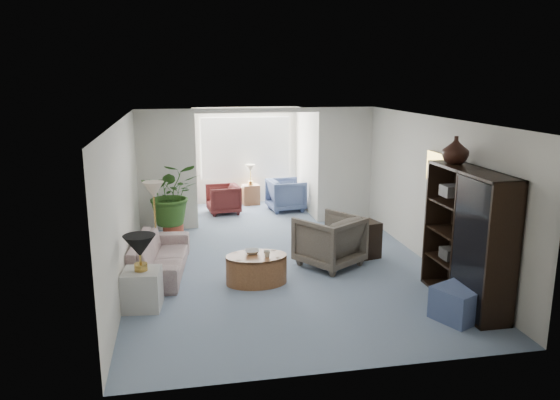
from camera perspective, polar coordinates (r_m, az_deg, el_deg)
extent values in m
plane|color=#7E8EA7|center=(8.78, 0.74, -7.89)|extent=(6.00, 6.00, 0.00)
plane|color=#7E8EA7|center=(12.64, -2.99, -1.33)|extent=(2.60, 2.60, 0.00)
cube|color=silver|center=(11.19, -11.97, 3.06)|extent=(1.20, 0.12, 2.50)
cube|color=silver|center=(11.74, 6.94, 3.71)|extent=(1.20, 0.12, 2.50)
cube|color=silver|center=(11.17, -2.35, 9.52)|extent=(2.60, 0.12, 0.10)
cube|color=white|center=(13.42, -3.70, 5.60)|extent=(2.20, 0.02, 1.50)
cube|color=white|center=(13.40, -3.68, 5.58)|extent=(2.20, 0.02, 1.50)
cube|color=#B1A78D|center=(9.05, 16.39, 3.38)|extent=(0.04, 0.50, 0.40)
imported|color=#BAAF9D|center=(8.95, -12.69, -5.82)|extent=(1.00, 2.07, 0.58)
cube|color=beige|center=(7.70, -14.46, -9.20)|extent=(0.55, 0.55, 0.55)
cone|color=black|center=(7.49, -14.73, -4.76)|extent=(0.44, 0.44, 0.30)
cone|color=beige|center=(9.35, -13.33, 1.06)|extent=(0.36, 0.36, 0.28)
cylinder|color=#975E36|center=(8.35, -2.52, -7.38)|extent=(0.96, 0.96, 0.45)
imported|color=silver|center=(8.35, -2.98, -5.53)|extent=(0.24, 0.24, 0.06)
imported|color=beige|center=(8.19, -1.40, -5.76)|extent=(0.10, 0.10, 0.10)
imported|color=#685D52|center=(9.07, 5.27, -4.34)|extent=(1.30, 1.31, 0.87)
cube|color=black|center=(9.59, 8.80, -4.19)|extent=(0.62, 0.54, 0.64)
cube|color=black|center=(7.85, 19.35, -3.82)|extent=(0.46, 1.72, 1.92)
imported|color=black|center=(8.04, 18.20, 5.08)|extent=(0.38, 0.38, 0.39)
cube|color=slate|center=(7.54, 18.41, -10.43)|extent=(0.72, 0.72, 0.44)
cylinder|color=#AE4832|center=(10.70, -11.29, -3.35)|extent=(0.40, 0.40, 0.32)
imported|color=#2F5A1E|center=(10.51, -11.47, 0.67)|extent=(1.10, 0.95, 1.22)
imported|color=slate|center=(12.75, 0.65, 0.55)|extent=(0.91, 0.89, 0.75)
imported|color=#581E1F|center=(12.55, -6.07, 0.09)|extent=(0.81, 0.79, 0.67)
cube|color=#975E36|center=(13.38, -3.14, 0.58)|extent=(0.44, 0.36, 0.50)
cube|color=#2F2D2A|center=(8.15, 17.90, -5.44)|extent=(0.30, 0.26, 0.16)
cube|color=#454340|center=(7.66, 19.70, -3.24)|extent=(0.30, 0.26, 0.16)
cube|color=#53514E|center=(8.03, 17.93, 0.94)|extent=(0.30, 0.26, 0.16)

